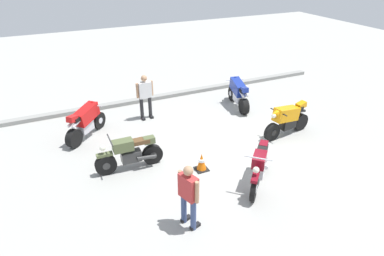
% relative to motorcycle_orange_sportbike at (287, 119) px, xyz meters
% --- Properties ---
extents(ground_plane, '(40.00, 40.00, 0.00)m').
position_rel_motorcycle_orange_sportbike_xyz_m(ground_plane, '(-2.11, 0.18, -0.59)').
color(ground_plane, '#9E9E99').
extents(curb_edge, '(14.00, 0.30, 0.15)m').
position_rel_motorcycle_orange_sportbike_xyz_m(curb_edge, '(-2.11, 4.78, -0.52)').
color(curb_edge, gray).
rests_on(curb_edge, ground).
extents(motorcycle_orange_sportbike, '(1.96, 0.70, 1.14)m').
position_rel_motorcycle_orange_sportbike_xyz_m(motorcycle_orange_sportbike, '(0.00, 0.00, 0.00)').
color(motorcycle_orange_sportbike, black).
rests_on(motorcycle_orange_sportbike, ground).
extents(motorcycle_olive_vintage, '(1.95, 0.70, 1.07)m').
position_rel_motorcycle_orange_sportbike_xyz_m(motorcycle_olive_vintage, '(-5.31, 0.25, -0.11)').
color(motorcycle_olive_vintage, black).
rests_on(motorcycle_olive_vintage, ground).
extents(motorcycle_maroon_cruiser, '(1.53, 1.60, 1.09)m').
position_rel_motorcycle_orange_sportbike_xyz_m(motorcycle_maroon_cruiser, '(-2.38, -1.83, -0.07)').
color(motorcycle_maroon_cruiser, black).
rests_on(motorcycle_maroon_cruiser, ground).
extents(motorcycle_blue_sportbike, '(0.75, 1.95, 1.14)m').
position_rel_motorcycle_orange_sportbike_xyz_m(motorcycle_blue_sportbike, '(-0.24, 2.68, 0.00)').
color(motorcycle_blue_sportbike, black).
rests_on(motorcycle_blue_sportbike, ground).
extents(motorcycle_red_sportbike, '(1.52, 1.51, 1.14)m').
position_rel_motorcycle_orange_sportbike_xyz_m(motorcycle_red_sportbike, '(-6.10, 2.68, 0.00)').
color(motorcycle_red_sportbike, black).
rests_on(motorcycle_red_sportbike, ground).
extents(person_in_red_shirt, '(0.42, 0.63, 1.61)m').
position_rel_motorcycle_orange_sportbike_xyz_m(person_in_red_shirt, '(-4.74, -2.51, 0.31)').
color(person_in_red_shirt, '#384772').
rests_on(person_in_red_shirt, ground).
extents(person_in_white_shirt, '(0.65, 0.32, 1.67)m').
position_rel_motorcycle_orange_sportbike_xyz_m(person_in_white_shirt, '(-3.87, 3.22, 0.35)').
color(person_in_white_shirt, '#262628').
rests_on(person_in_white_shirt, ground).
extents(traffic_cone, '(0.36, 0.36, 0.53)m').
position_rel_motorcycle_orange_sportbike_xyz_m(traffic_cone, '(-3.50, -0.66, -0.33)').
color(traffic_cone, black).
rests_on(traffic_cone, ground).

